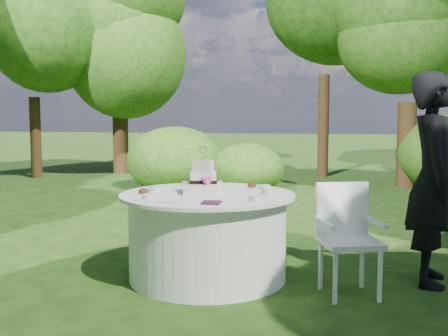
{
  "coord_description": "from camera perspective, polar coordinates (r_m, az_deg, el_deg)",
  "views": [
    {
      "loc": [
        1.09,
        -4.49,
        1.45
      ],
      "look_at": [
        0.15,
        0.0,
        1.0
      ],
      "focal_mm": 42.0,
      "sensor_mm": 36.0,
      "label": 1
    }
  ],
  "objects": [
    {
      "name": "chair",
      "position": [
        4.45,
        13.18,
        -6.62
      ],
      "size": [
        0.57,
        0.57,
        0.9
      ],
      "color": "silver",
      "rests_on": "ground"
    },
    {
      "name": "feather_plume",
      "position": [
        4.25,
        -6.85,
        -3.56
      ],
      "size": [
        0.48,
        0.07,
        0.01
      ],
      "primitive_type": "ellipsoid",
      "color": "white",
      "rests_on": "table"
    },
    {
      "name": "cake",
      "position": [
        4.63,
        -2.27,
        -1.43
      ],
      "size": [
        0.31,
        0.31,
        0.42
      ],
      "color": "white",
      "rests_on": "table"
    },
    {
      "name": "table",
      "position": [
        4.74,
        -1.79,
        -7.34
      ],
      "size": [
        1.56,
        1.56,
        0.77
      ],
      "color": "white",
      "rests_on": "ground"
    },
    {
      "name": "napkins",
      "position": [
        4.11,
        -1.39,
        -3.79
      ],
      "size": [
        0.14,
        0.14,
        0.02
      ],
      "primitive_type": "cube",
      "color": "#481F3C",
      "rests_on": "table"
    },
    {
      "name": "petal_cups",
      "position": [
        4.85,
        -2.63,
        -2.17
      ],
      "size": [
        0.97,
        0.69,
        0.05
      ],
      "color": "#562D16",
      "rests_on": "table"
    },
    {
      "name": "votives",
      "position": [
        4.7,
        -1.24,
        -2.47
      ],
      "size": [
        1.14,
        0.96,
        0.04
      ],
      "color": "silver",
      "rests_on": "table"
    },
    {
      "name": "guest",
      "position": [
        4.85,
        21.83,
        -1.11
      ],
      "size": [
        0.5,
        0.71,
        1.84
      ],
      "primitive_type": "imported",
      "rotation": [
        0.0,
        0.0,
        1.47
      ],
      "color": "black",
      "rests_on": "ground"
    },
    {
      "name": "ground",
      "position": [
        4.84,
        -1.77,
        -11.82
      ],
      "size": [
        80.0,
        80.0,
        0.0
      ],
      "primitive_type": "plane",
      "color": "#18330E",
      "rests_on": "ground"
    }
  ]
}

